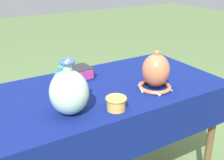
{
  "coord_description": "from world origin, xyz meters",
  "views": [
    {
      "loc": [
        -0.71,
        -1.23,
        1.4
      ],
      "look_at": [
        -0.05,
        -0.13,
        0.86
      ],
      "focal_mm": 45.0,
      "sensor_mm": 36.0,
      "label": 1
    }
  ],
  "objects_px": {
    "jar_round_teal": "(62,82)",
    "cup_wide_ochre": "(116,103)",
    "vase_tall_bulbous": "(69,92)",
    "mosaic_tile_box": "(77,73)",
    "vase_dome_bell": "(156,73)"
  },
  "relations": [
    {
      "from": "vase_tall_bulbous",
      "to": "jar_round_teal",
      "type": "height_order",
      "value": "vase_tall_bulbous"
    },
    {
      "from": "vase_tall_bulbous",
      "to": "cup_wide_ochre",
      "type": "xyz_separation_m",
      "value": [
        0.19,
        -0.08,
        -0.07
      ]
    },
    {
      "from": "vase_tall_bulbous",
      "to": "mosaic_tile_box",
      "type": "bearing_deg",
      "value": 61.01
    },
    {
      "from": "jar_round_teal",
      "to": "vase_dome_bell",
      "type": "bearing_deg",
      "value": -23.41
    },
    {
      "from": "mosaic_tile_box",
      "to": "cup_wide_ochre",
      "type": "bearing_deg",
      "value": -94.83
    },
    {
      "from": "vase_dome_bell",
      "to": "cup_wide_ochre",
      "type": "distance_m",
      "value": 0.32
    },
    {
      "from": "vase_dome_bell",
      "to": "mosaic_tile_box",
      "type": "relative_size",
      "value": 1.28
    },
    {
      "from": "vase_tall_bulbous",
      "to": "vase_dome_bell",
      "type": "height_order",
      "value": "vase_tall_bulbous"
    },
    {
      "from": "vase_tall_bulbous",
      "to": "mosaic_tile_box",
      "type": "distance_m",
      "value": 0.42
    },
    {
      "from": "jar_round_teal",
      "to": "cup_wide_ochre",
      "type": "height_order",
      "value": "jar_round_teal"
    },
    {
      "from": "vase_dome_bell",
      "to": "jar_round_teal",
      "type": "distance_m",
      "value": 0.49
    },
    {
      "from": "vase_tall_bulbous",
      "to": "cup_wide_ochre",
      "type": "height_order",
      "value": "vase_tall_bulbous"
    },
    {
      "from": "vase_dome_bell",
      "to": "jar_round_teal",
      "type": "bearing_deg",
      "value": 156.59
    },
    {
      "from": "vase_tall_bulbous",
      "to": "vase_dome_bell",
      "type": "distance_m",
      "value": 0.5
    },
    {
      "from": "vase_dome_bell",
      "to": "mosaic_tile_box",
      "type": "height_order",
      "value": "vase_dome_bell"
    }
  ]
}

